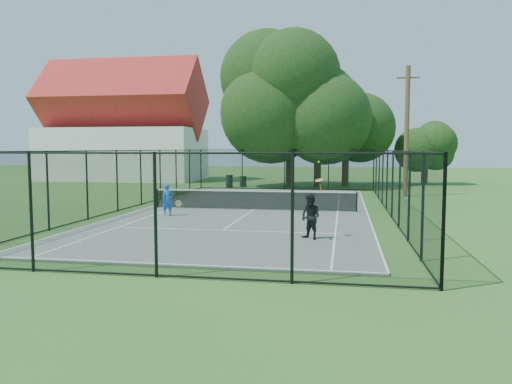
% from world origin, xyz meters
% --- Properties ---
extents(ground, '(120.00, 120.00, 0.00)m').
position_xyz_m(ground, '(0.00, 0.00, 0.00)').
color(ground, '#236221').
extents(tennis_court, '(11.00, 24.00, 0.06)m').
position_xyz_m(tennis_court, '(0.00, 0.00, 0.03)').
color(tennis_court, '#57675E').
rests_on(tennis_court, ground).
extents(tennis_net, '(10.08, 0.08, 0.95)m').
position_xyz_m(tennis_net, '(0.00, 0.00, 0.58)').
color(tennis_net, black).
rests_on(tennis_net, tennis_court).
extents(fence, '(13.10, 26.10, 3.00)m').
position_xyz_m(fence, '(0.00, 0.00, 1.50)').
color(fence, black).
rests_on(fence, ground).
extents(tree_near_left, '(8.15, 8.15, 10.63)m').
position_xyz_m(tree_near_left, '(-0.02, 16.25, 6.54)').
color(tree_near_left, '#332114').
rests_on(tree_near_left, ground).
extents(tree_near_mid, '(7.24, 7.24, 9.47)m').
position_xyz_m(tree_near_mid, '(2.31, 15.39, 5.84)').
color(tree_near_mid, '#332114').
rests_on(tree_near_mid, ground).
extents(tree_near_right, '(5.94, 5.94, 8.20)m').
position_xyz_m(tree_near_right, '(4.48, 17.57, 5.21)').
color(tree_near_right, '#332114').
rests_on(tree_near_right, ground).
extents(tree_far_right, '(3.82, 3.82, 5.06)m').
position_xyz_m(tree_far_right, '(11.25, 20.91, 3.12)').
color(tree_far_right, '#332114').
rests_on(tree_far_right, ground).
extents(building, '(15.30, 8.15, 11.87)m').
position_xyz_m(building, '(-17.00, 22.00, 4.93)').
color(building, silver).
rests_on(building, ground).
extents(trash_bin_left, '(0.58, 0.58, 1.00)m').
position_xyz_m(trash_bin_left, '(-4.53, 14.16, 0.50)').
color(trash_bin_left, black).
rests_on(trash_bin_left, ground).
extents(trash_bin_right, '(0.58, 0.58, 0.86)m').
position_xyz_m(trash_bin_right, '(-3.61, 15.05, 0.43)').
color(trash_bin_right, black).
rests_on(trash_bin_right, ground).
extents(utility_pole, '(1.40, 0.30, 8.27)m').
position_xyz_m(utility_pole, '(8.27, 9.00, 4.20)').
color(utility_pole, '#4C3823').
rests_on(utility_pole, ground).
extents(player_blue, '(0.89, 0.60, 1.43)m').
position_xyz_m(player_blue, '(-3.39, -2.90, 0.77)').
color(player_blue, blue).
rests_on(player_blue, tennis_court).
extents(player_black, '(0.93, 0.94, 2.60)m').
position_xyz_m(player_black, '(3.32, -7.63, 0.82)').
color(player_black, black).
rests_on(player_black, tennis_court).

